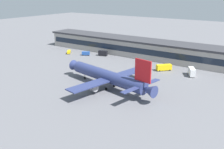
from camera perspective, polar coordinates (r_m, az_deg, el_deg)
name	(u,v)px	position (r m, az deg, el deg)	size (l,w,h in m)	color
ground_plane	(101,83)	(119.76, -2.52, -2.03)	(600.00, 600.00, 0.00)	slate
terminal_building	(154,50)	(166.29, 9.55, 5.59)	(168.92, 18.08, 11.28)	#9E9993
airliner	(108,77)	(112.69, -0.83, -0.50)	(51.73, 44.22, 16.85)	navy
fuel_truck	(164,67)	(141.45, 11.59, 1.63)	(7.80, 8.03, 3.35)	yellow
belt_loader	(69,52)	(179.96, -9.74, 5.08)	(5.49, 6.29, 1.95)	yellow
catering_truck	(192,71)	(136.16, 17.58, 0.66)	(5.68, 7.58, 4.15)	white
stair_truck	(103,53)	(170.61, -2.05, 4.89)	(6.42, 3.88, 3.55)	black
crew_van	(86,53)	(172.87, -5.99, 4.80)	(5.62, 4.41, 2.55)	#2651A5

